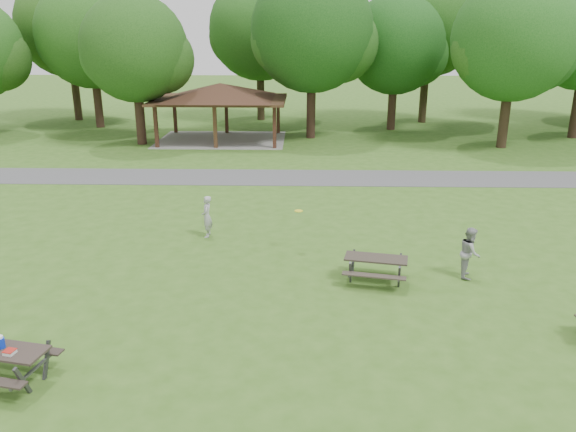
{
  "coord_description": "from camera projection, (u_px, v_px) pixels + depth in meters",
  "views": [
    {
      "loc": [
        1.47,
        -13.37,
        7.1
      ],
      "look_at": [
        1.0,
        4.0,
        1.3
      ],
      "focal_mm": 35.0,
      "sensor_mm": 36.0,
      "label": 1
    }
  ],
  "objects": [
    {
      "name": "tree_deep_b",
      "position": [
        261.0,
        32.0,
        44.15
      ],
      "size": [
        8.4,
        8.0,
        11.13
      ],
      "color": "black",
      "rests_on": "ground"
    },
    {
      "name": "pavilion",
      "position": [
        220.0,
        94.0,
        36.85
      ],
      "size": [
        8.6,
        7.01,
        3.76
      ],
      "color": "#311B12",
      "rests_on": "ground"
    },
    {
      "name": "tree_deep_c",
      "position": [
        430.0,
        24.0,
        42.69
      ],
      "size": [
        8.82,
        8.4,
        11.9
      ],
      "color": "#2E2114",
      "rests_on": "ground"
    },
    {
      "name": "asphalt_path",
      "position": [
        273.0,
        177.0,
        28.23
      ],
      "size": [
        120.0,
        3.2,
        0.02
      ],
      "primitive_type": "cube",
      "color": "#48484A",
      "rests_on": "ground"
    },
    {
      "name": "picnic_table_middle",
      "position": [
        376.0,
        263.0,
        16.45
      ],
      "size": [
        2.07,
        1.79,
        0.79
      ],
      "color": "#2C2620",
      "rests_on": "ground"
    },
    {
      "name": "tree_deep_a",
      "position": [
        70.0,
        29.0,
        43.98
      ],
      "size": [
        8.4,
        8.0,
        11.38
      ],
      "color": "black",
      "rests_on": "ground"
    },
    {
      "name": "tree_row_g",
      "position": [
        515.0,
        43.0,
        33.49
      ],
      "size": [
        7.77,
        7.4,
        10.25
      ],
      "color": "black",
      "rests_on": "ground"
    },
    {
      "name": "ground",
      "position": [
        247.0,
        309.0,
        14.96
      ],
      "size": [
        160.0,
        160.0,
        0.0
      ],
      "primitive_type": "plane",
      "color": "#355E1B",
      "rests_on": "ground"
    },
    {
      "name": "frisbee_in_flight",
      "position": [
        299.0,
        211.0,
        18.51
      ],
      "size": [
        0.37,
        0.37,
        0.02
      ],
      "color": "yellow",
      "rests_on": "ground"
    },
    {
      "name": "frisbee_thrower",
      "position": [
        207.0,
        217.0,
        19.99
      ],
      "size": [
        0.37,
        0.56,
        1.51
      ],
      "primitive_type": "imported",
      "rotation": [
        0.0,
        0.0,
        -1.55
      ],
      "color": "#A4A4A6",
      "rests_on": "ground"
    },
    {
      "name": "tree_row_d",
      "position": [
        136.0,
        52.0,
        34.72
      ],
      "size": [
        6.93,
        6.6,
        9.27
      ],
      "color": "black",
      "rests_on": "ground"
    },
    {
      "name": "tree_row_f",
      "position": [
        396.0,
        48.0,
        39.96
      ],
      "size": [
        7.35,
        7.0,
        9.55
      ],
      "color": "black",
      "rests_on": "ground"
    },
    {
      "name": "tree_row_c",
      "position": [
        93.0,
        37.0,
        40.77
      ],
      "size": [
        8.19,
        7.8,
        10.67
      ],
      "color": "#301D15",
      "rests_on": "ground"
    },
    {
      "name": "frisbee_catcher",
      "position": [
        470.0,
        252.0,
        16.71
      ],
      "size": [
        0.75,
        0.87,
        1.55
      ],
      "primitive_type": "imported",
      "rotation": [
        0.0,
        0.0,
        1.34
      ],
      "color": "#969698",
      "rests_on": "ground"
    },
    {
      "name": "tree_row_e",
      "position": [
        314.0,
        34.0,
        36.49
      ],
      "size": [
        8.4,
        8.0,
        11.02
      ],
      "color": "black",
      "rests_on": "ground"
    }
  ]
}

